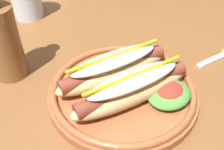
% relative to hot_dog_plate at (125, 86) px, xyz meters
% --- Properties ---
extents(dining_table, '(1.20, 0.99, 0.74)m').
position_rel_hot_dog_plate_xyz_m(dining_table, '(0.03, 0.17, -0.12)').
color(dining_table, brown).
rests_on(dining_table, ground_plane).
extents(hot_dog_plate, '(0.26, 0.26, 0.08)m').
position_rel_hot_dog_plate_xyz_m(hot_dog_plate, '(0.00, 0.00, 0.00)').
color(hot_dog_plate, '#9E5633').
rests_on(hot_dog_plate, dining_table).
extents(fork, '(0.12, 0.04, 0.00)m').
position_rel_hot_dog_plate_xyz_m(fork, '(0.24, -0.04, -0.02)').
color(fork, silver).
rests_on(fork, dining_table).
extents(glass_bottle, '(0.06, 0.06, 0.20)m').
position_rel_hot_dog_plate_xyz_m(glass_bottle, '(-0.13, 0.19, 0.05)').
color(glass_bottle, brown).
rests_on(glass_bottle, dining_table).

